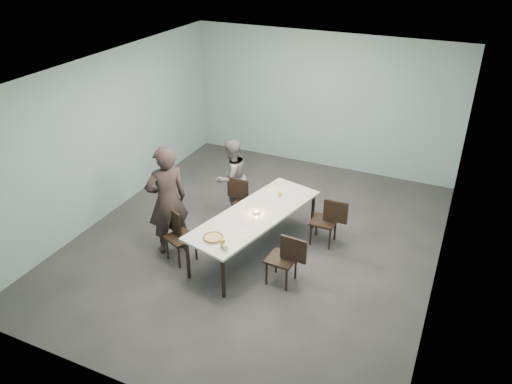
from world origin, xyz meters
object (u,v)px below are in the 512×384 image
at_px(pizza, 213,238).
at_px(chair_near_left, 178,232).
at_px(side_plate, 244,230).
at_px(beer_glass, 223,243).
at_px(amber_tumbler, 280,194).
at_px(table, 255,216).
at_px(chair_far_left, 243,198).
at_px(chair_far_right, 329,219).
at_px(chair_near_right, 286,257).
at_px(water_tumbler, 226,247).
at_px(tealight, 256,213).
at_px(diner_far, 231,177).
at_px(diner_near, 167,200).

bearing_deg(pizza, chair_near_left, 162.80).
relative_size(side_plate, beer_glass, 1.20).
bearing_deg(amber_tumbler, table, -101.64).
xyz_separation_m(side_plate, beer_glass, (-0.08, -0.55, 0.07)).
bearing_deg(side_plate, beer_glass, -97.85).
bearing_deg(chair_far_left, pizza, -77.52).
xyz_separation_m(chair_far_right, pizza, (-1.32, -1.68, 0.27)).
bearing_deg(beer_glass, chair_near_left, 159.29).
bearing_deg(pizza, chair_far_right, 51.85).
distance_m(chair_near_right, water_tumbler, 0.97).
bearing_deg(amber_tumbler, pizza, -104.05).
height_order(chair_near_right, beer_glass, beer_glass).
bearing_deg(pizza, water_tumbler, -30.49).
relative_size(table, tealight, 48.93).
bearing_deg(amber_tumbler, beer_glass, -95.54).
xyz_separation_m(chair_far_left, diner_far, (-0.36, 0.24, 0.24)).
relative_size(chair_far_left, water_tumbler, 9.67).
bearing_deg(beer_glass, table, 88.53).
bearing_deg(amber_tumbler, water_tumbler, -93.34).
bearing_deg(tealight, diner_near, -158.69).
distance_m(side_plate, tealight, 0.53).
relative_size(diner_far, tealight, 26.59).
bearing_deg(side_plate, diner_far, 122.76).
distance_m(diner_far, side_plate, 1.86).
xyz_separation_m(chair_near_left, tealight, (1.11, 0.68, 0.27)).
distance_m(chair_far_right, diner_far, 2.04).
bearing_deg(table, beer_glass, -91.47).
distance_m(chair_near_left, diner_near, 0.55).
distance_m(diner_near, pizza, 1.16).
relative_size(table, side_plate, 15.22).
bearing_deg(diner_near, beer_glass, 105.07).
distance_m(water_tumbler, tealight, 1.12).
distance_m(table, amber_tumbler, 0.73).
bearing_deg(pizza, amber_tumbler, 75.95).
bearing_deg(amber_tumbler, chair_far_left, 174.25).
relative_size(chair_near_left, chair_near_right, 1.00).
bearing_deg(tealight, chair_near_right, -37.24).
bearing_deg(water_tumbler, amber_tumbler, 86.66).
bearing_deg(chair_near_right, amber_tumbler, -59.78).
distance_m(diner_far, tealight, 1.42).
xyz_separation_m(chair_near_right, diner_near, (-2.13, 0.05, 0.46)).
bearing_deg(pizza, chair_near_right, 18.57).
relative_size(diner_far, water_tumbler, 16.54).
distance_m(chair_far_right, pizza, 2.15).
bearing_deg(chair_far_left, diner_far, 147.84).
xyz_separation_m(chair_far_right, side_plate, (-1.00, -1.27, 0.25)).
bearing_deg(chair_far_left, beer_glass, -71.45).
relative_size(chair_far_right, diner_far, 0.58).
bearing_deg(table, chair_near_left, -147.60).
bearing_deg(diner_near, chair_far_left, -171.47).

